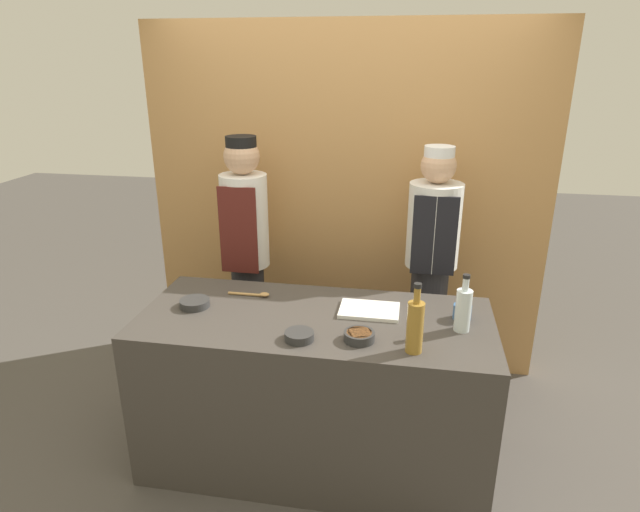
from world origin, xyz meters
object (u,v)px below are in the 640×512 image
Objects in this scene: bottle_clear at (463,309)px; chef_right at (431,267)px; sauce_bowl_white at (299,335)px; cutting_board at (369,310)px; bottle_vinegar at (415,325)px; cup_blue at (462,312)px; sauce_bowl_brown at (359,336)px; sauce_bowl_orange at (195,303)px; chef_left at (246,250)px; wooden_spoon at (254,294)px.

chef_right reaches higher than bottle_clear.
cutting_board is (0.30, 0.36, -0.01)m from sauce_bowl_white.
cutting_board is 0.46m from bottle_vinegar.
cutting_board is 0.93× the size of bottle_vinegar.
cup_blue is (0.78, 0.36, 0.02)m from sauce_bowl_white.
sauce_bowl_brown reaches higher than sauce_bowl_orange.
bottle_clear is at bearing -94.90° from cup_blue.
chef_right is (1.27, 0.75, 0.00)m from sauce_bowl_orange.
sauce_bowl_white is 0.45× the size of cutting_board.
cutting_board is at bearing 165.35° from bottle_clear.
sauce_bowl_orange is 1.21m from bottle_vinegar.
bottle_clear reaches higher than cutting_board.
chef_left reaches higher than bottle_clear.
sauce_bowl_orange is 0.33m from wooden_spoon.
sauce_bowl_brown is at bearing -32.09° from wooden_spoon.
bottle_clear reaches higher than sauce_bowl_white.
bottle_vinegar is 1.03m from chef_right.
bottle_clear is (0.23, 0.25, -0.02)m from bottle_vinegar.
bottle_clear reaches higher than sauce_bowl_orange.
chef_left is (-0.86, 0.97, 0.04)m from sauce_bowl_brown.
sauce_bowl_orange is 0.76m from chef_left.
wooden_spoon is at bearing 34.00° from sauce_bowl_orange.
bottle_vinegar is at bearing -95.30° from chef_right.
sauce_bowl_brown is 0.50× the size of bottle_clear.
sauce_bowl_brown is 0.47× the size of cutting_board.
cup_blue is 1.51m from chef_left.
wooden_spoon is (-0.36, 0.44, -0.01)m from sauce_bowl_white.
cutting_board is at bearing 122.52° from bottle_vinegar.
bottle_clear reaches higher than wooden_spoon.
wooden_spoon is 0.14× the size of chef_right.
bottle_vinegar is at bearing -12.49° from sauce_bowl_brown.
bottle_vinegar is (0.24, -0.37, 0.12)m from cutting_board.
sauce_bowl_brown is (0.28, 0.04, 0.00)m from sauce_bowl_white.
sauce_bowl_brown is 0.59m from cup_blue.
cutting_board is 0.67m from wooden_spoon.
bottle_vinegar is at bearing -133.02° from bottle_clear.
sauce_bowl_brown is 0.94m from sauce_bowl_orange.
sauce_bowl_orange is 0.51× the size of cutting_board.
sauce_bowl_brown reaches higher than cutting_board.
sauce_bowl_white reaches higher than wooden_spoon.
cup_blue is 0.05× the size of chef_left.
sauce_bowl_brown is 0.75m from wooden_spoon.
chef_right is (0.35, 0.97, 0.00)m from sauce_bowl_brown.
bottle_vinegar is (0.54, -0.01, 0.11)m from sauce_bowl_white.
chef_left is at bearing 150.03° from bottle_clear.
chef_right is at bearing 63.22° from cutting_board.
sauce_bowl_white is 0.68m from sauce_bowl_orange.
chef_left is at bearing 85.72° from sauce_bowl_orange.
wooden_spoon is at bearing 172.39° from cutting_board.
bottle_vinegar is 0.34m from bottle_clear.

